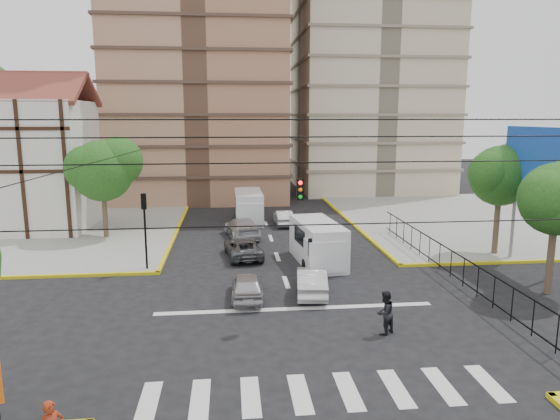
{
  "coord_description": "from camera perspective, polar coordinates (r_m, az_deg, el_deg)",
  "views": [
    {
      "loc": [
        -2.93,
        -20.6,
        8.82
      ],
      "look_at": [
        -0.34,
        4.92,
        4.0
      ],
      "focal_mm": 32.0,
      "sensor_mm": 36.0,
      "label": 1
    }
  ],
  "objects": [
    {
      "name": "traffic_light_nw",
      "position": [
        29.38,
        -15.22,
        -0.94
      ],
      "size": [
        0.28,
        0.22,
        4.4
      ],
      "color": "black",
      "rests_on": "ground"
    },
    {
      "name": "stop_line",
      "position": [
        23.7,
        1.77,
        -11.2
      ],
      "size": [
        13.0,
        0.4,
        0.01
      ],
      "primitive_type": "cube",
      "color": "silver",
      "rests_on": "ground"
    },
    {
      "name": "crosswalk_stripes",
      "position": [
        17.31,
        5.09,
        -20.02
      ],
      "size": [
        12.0,
        2.4,
        0.01
      ],
      "primitive_type": "cube",
      "color": "silver",
      "rests_on": "ground"
    },
    {
      "name": "tudor_building",
      "position": [
        43.81,
        -27.39,
        4.78
      ],
      "size": [
        10.8,
        8.05,
        12.23
      ],
      "color": "silver",
      "rests_on": "ground"
    },
    {
      "name": "ground",
      "position": [
        22.6,
        2.17,
        -12.34
      ],
      "size": [
        160.0,
        160.0,
        0.0
      ],
      "primitive_type": "plane",
      "color": "black",
      "rests_on": "ground"
    },
    {
      "name": "car_grey_mid_left",
      "position": [
        31.82,
        -4.25,
        -4.33
      ],
      "size": [
        2.61,
        4.67,
        1.24
      ],
      "primitive_type": "imported",
      "rotation": [
        0.0,
        0.0,
        3.27
      ],
      "color": "#505357",
      "rests_on": "ground"
    },
    {
      "name": "van_left_lane",
      "position": [
        42.23,
        -3.59,
        0.29
      ],
      "size": [
        2.37,
        5.69,
        2.56
      ],
      "rotation": [
        0.0,
        0.0,
        0.0
      ],
      "color": "silver",
      "rests_on": "ground"
    },
    {
      "name": "tree_park_a",
      "position": [
        27.97,
        29.22,
        1.45
      ],
      "size": [
        4.41,
        3.6,
        6.83
      ],
      "color": "#473828",
      "rests_on": "ground"
    },
    {
      "name": "car_silver_front_left",
      "position": [
        24.79,
        -3.79,
        -8.6
      ],
      "size": [
        1.58,
        3.88,
        1.32
      ],
      "primitive_type": "imported",
      "rotation": [
        0.0,
        0.0,
        3.14
      ],
      "color": "#AEADB2",
      "rests_on": "ground"
    },
    {
      "name": "car_darkgrey_mid_right",
      "position": [
        36.05,
        4.16,
        -2.56
      ],
      "size": [
        1.85,
        3.72,
        1.22
      ],
      "primitive_type": "imported",
      "rotation": [
        0.0,
        0.0,
        3.02
      ],
      "color": "#28282A",
      "rests_on": "ground"
    },
    {
      "name": "car_silver_rear_left",
      "position": [
        36.91,
        -4.37,
        -2.04
      ],
      "size": [
        2.91,
        5.37,
        1.48
      ],
      "primitive_type": "imported",
      "rotation": [
        0.0,
        0.0,
        3.31
      ],
      "color": "#B9B9BE",
      "rests_on": "ground"
    },
    {
      "name": "sidewalk_ne",
      "position": [
        47.44,
        23.24,
        -0.86
      ],
      "size": [
        26.0,
        26.0,
        0.15
      ],
      "primitive_type": "cube",
      "color": "gray",
      "rests_on": "ground"
    },
    {
      "name": "pedestrian_crosswalk",
      "position": [
        21.27,
        11.89,
        -11.41
      ],
      "size": [
        1.13,
        1.08,
        1.84
      ],
      "primitive_type": "imported",
      "rotation": [
        0.0,
        0.0,
        3.74
      ],
      "color": "black",
      "rests_on": "ground"
    },
    {
      "name": "van_right_lane",
      "position": [
        30.21,
        4.41,
        -3.93
      ],
      "size": [
        2.82,
        5.85,
        2.54
      ],
      "rotation": [
        0.0,
        0.0,
        0.11
      ],
      "color": "silver",
      "rests_on": "ground"
    },
    {
      "name": "tree_park_c",
      "position": [
        34.33,
        24.02,
        3.9
      ],
      "size": [
        4.65,
        3.8,
        7.25
      ],
      "color": "#473828",
      "rests_on": "ground"
    },
    {
      "name": "tree_tudor",
      "position": [
        37.87,
        -19.53,
        4.57
      ],
      "size": [
        5.39,
        4.4,
        7.43
      ],
      "color": "#473828",
      "rests_on": "ground"
    },
    {
      "name": "traffic_light_hanging",
      "position": [
        19.02,
        3.14,
        1.8
      ],
      "size": [
        18.0,
        9.12,
        0.92
      ],
      "color": "black",
      "rests_on": "ground"
    },
    {
      "name": "park_fence",
      "position": [
        29.16,
        18.85,
        -7.56
      ],
      "size": [
        0.1,
        22.5,
        1.66
      ],
      "primitive_type": null,
      "color": "black",
      "rests_on": "ground"
    },
    {
      "name": "sidewalk_nw",
      "position": [
        44.9,
        -28.01,
        -1.86
      ],
      "size": [
        26.0,
        26.0,
        0.15
      ],
      "primitive_type": "cube",
      "color": "gray",
      "rests_on": "ground"
    },
    {
      "name": "billboard",
      "position": [
        31.9,
        27.34,
        4.38
      ],
      "size": [
        0.36,
        6.2,
        8.1
      ],
      "color": "slate",
      "rests_on": "ground"
    },
    {
      "name": "car_white_rear_right",
      "position": [
        41.07,
        0.38,
        -0.88
      ],
      "size": [
        1.41,
        3.8,
        1.24
      ],
      "primitive_type": "imported",
      "rotation": [
        0.0,
        0.0,
        3.17
      ],
      "color": "silver",
      "rests_on": "ground"
    },
    {
      "name": "car_white_front_right",
      "position": [
        25.42,
        3.61,
        -8.05
      ],
      "size": [
        1.94,
        4.3,
        1.37
      ],
      "primitive_type": "imported",
      "rotation": [
        0.0,
        0.0,
        3.02
      ],
      "color": "silver",
      "rests_on": "ground"
    }
  ]
}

